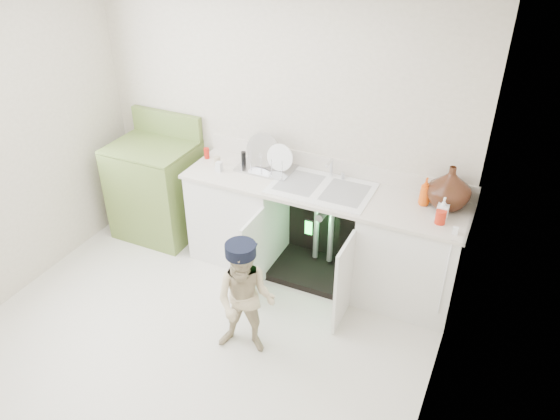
{
  "coord_description": "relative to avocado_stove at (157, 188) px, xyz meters",
  "views": [
    {
      "loc": [
        1.92,
        -2.55,
        3.16
      ],
      "look_at": [
        0.4,
        0.7,
        0.93
      ],
      "focal_mm": 35.0,
      "sensor_mm": 36.0,
      "label": 1
    }
  ],
  "objects": [
    {
      "name": "room_shell",
      "position": [
        1.17,
        -1.18,
        0.76
      ],
      "size": [
        6.0,
        5.5,
        1.26
      ],
      "color": "beige",
      "rests_on": "ground"
    },
    {
      "name": "repair_worker",
      "position": [
        1.57,
        -1.07,
        -0.01
      ],
      "size": [
        0.53,
        0.99,
        0.97
      ],
      "rotation": [
        0.0,
        0.0,
        0.22
      ],
      "color": "beige",
      "rests_on": "ground"
    },
    {
      "name": "ground",
      "position": [
        1.17,
        -1.18,
        -0.49
      ],
      "size": [
        3.5,
        3.5,
        0.0
      ],
      "primitive_type": "plane",
      "color": "beige",
      "rests_on": "ground"
    },
    {
      "name": "counter_run",
      "position": [
        1.76,
        0.03,
        -0.01
      ],
      "size": [
        2.44,
        1.02,
        1.25
      ],
      "color": "white",
      "rests_on": "ground"
    },
    {
      "name": "avocado_stove",
      "position": [
        0.0,
        0.0,
        0.0
      ],
      "size": [
        0.77,
        0.65,
        1.2
      ],
      "color": "olive",
      "rests_on": "ground"
    }
  ]
}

